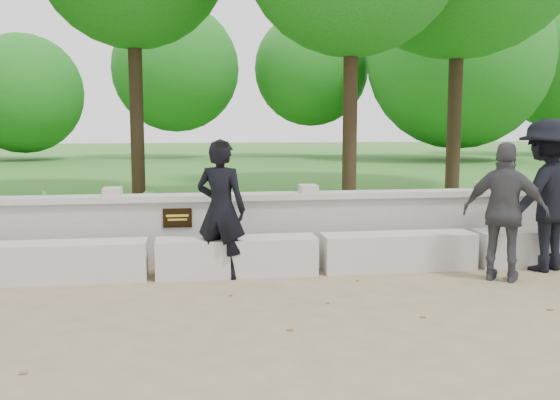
% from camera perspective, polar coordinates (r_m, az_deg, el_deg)
% --- Properties ---
extents(ground, '(80.00, 80.00, 0.00)m').
position_cam_1_polar(ground, '(5.69, -12.67, -11.60)').
color(ground, '#93805A').
rests_on(ground, ground).
extents(lawn, '(40.00, 22.00, 0.25)m').
position_cam_1_polar(lawn, '(19.46, -9.75, 1.98)').
color(lawn, '#3C6823').
rests_on(lawn, ground).
extents(concrete_bench, '(11.90, 0.45, 0.45)m').
position_cam_1_polar(concrete_bench, '(7.46, -11.67, -5.31)').
color(concrete_bench, beige).
rests_on(concrete_bench, ground).
extents(parapet_wall, '(12.50, 0.35, 0.90)m').
position_cam_1_polar(parapet_wall, '(8.10, -11.45, -2.61)').
color(parapet_wall, '#B9B7AF').
rests_on(parapet_wall, ground).
extents(man_main, '(0.70, 0.66, 1.62)m').
position_cam_1_polar(man_main, '(7.26, -5.42, -0.83)').
color(man_main, black).
rests_on(man_main, ground).
extents(visitor_mid, '(1.37, 1.10, 1.86)m').
position_cam_1_polar(visitor_mid, '(8.26, 23.17, 0.40)').
color(visitor_mid, black).
rests_on(visitor_mid, ground).
extents(visitor_right, '(0.99, 0.85, 1.59)m').
position_cam_1_polar(visitor_right, '(7.54, 19.90, -1.05)').
color(visitor_right, '#39393D').
rests_on(visitor_right, ground).
extents(shrub_a, '(0.38, 0.37, 0.60)m').
position_cam_1_polar(shrub_a, '(9.50, -20.49, -0.98)').
color(shrub_a, '#2E832C').
rests_on(shrub_a, lawn).
extents(shrub_b, '(0.39, 0.38, 0.55)m').
position_cam_1_polar(shrub_b, '(9.41, -11.85, -0.90)').
color(shrub_b, '#2E832C').
rests_on(shrub_b, lawn).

